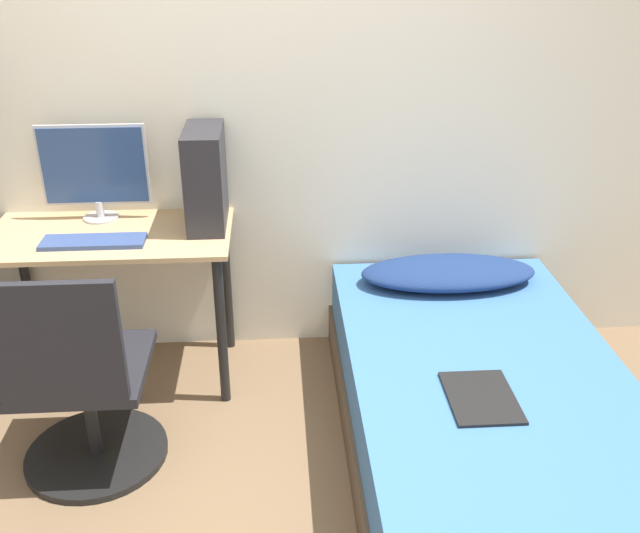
{
  "coord_description": "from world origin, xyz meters",
  "views": [
    {
      "loc": [
        0.19,
        -1.69,
        1.96
      ],
      "look_at": [
        0.35,
        0.82,
        0.75
      ],
      "focal_mm": 40.0,
      "sensor_mm": 36.0,
      "label": 1
    }
  ],
  "objects_px": {
    "monitor": "(94,169)",
    "pc_tower": "(206,178)",
    "office_chair": "(82,396)",
    "keyboard": "(93,242)",
    "bed": "(484,414)"
  },
  "relations": [
    {
      "from": "office_chair",
      "to": "keyboard",
      "type": "bearing_deg",
      "value": 92.07
    },
    {
      "from": "keyboard",
      "to": "pc_tower",
      "type": "xyz_separation_m",
      "value": [
        0.47,
        0.19,
        0.21
      ]
    },
    {
      "from": "office_chair",
      "to": "bed",
      "type": "bearing_deg",
      "value": -1.75
    },
    {
      "from": "bed",
      "to": "pc_tower",
      "type": "bearing_deg",
      "value": 144.93
    },
    {
      "from": "monitor",
      "to": "pc_tower",
      "type": "xyz_separation_m",
      "value": [
        0.5,
        -0.1,
        -0.02
      ]
    },
    {
      "from": "keyboard",
      "to": "pc_tower",
      "type": "height_order",
      "value": "pc_tower"
    },
    {
      "from": "keyboard",
      "to": "monitor",
      "type": "bearing_deg",
      "value": 95.68
    },
    {
      "from": "monitor",
      "to": "keyboard",
      "type": "distance_m",
      "value": 0.37
    },
    {
      "from": "office_chair",
      "to": "pc_tower",
      "type": "xyz_separation_m",
      "value": [
        0.45,
        0.73,
        0.62
      ]
    },
    {
      "from": "office_chair",
      "to": "keyboard",
      "type": "distance_m",
      "value": 0.67
    },
    {
      "from": "pc_tower",
      "to": "office_chair",
      "type": "bearing_deg",
      "value": -121.87
    },
    {
      "from": "keyboard",
      "to": "pc_tower",
      "type": "bearing_deg",
      "value": 22.24
    },
    {
      "from": "monitor",
      "to": "bed",
      "type": "bearing_deg",
      "value": -28.64
    },
    {
      "from": "monitor",
      "to": "pc_tower",
      "type": "distance_m",
      "value": 0.51
    },
    {
      "from": "monitor",
      "to": "pc_tower",
      "type": "bearing_deg",
      "value": -11.45
    }
  ]
}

